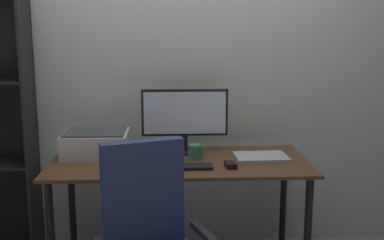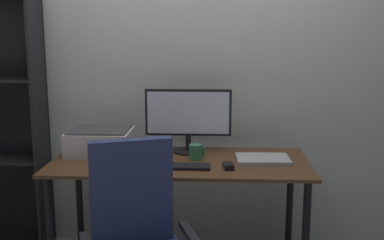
{
  "view_description": "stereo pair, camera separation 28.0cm",
  "coord_description": "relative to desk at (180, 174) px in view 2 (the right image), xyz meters",
  "views": [
    {
      "loc": [
        -0.06,
        -2.76,
        1.52
      ],
      "look_at": [
        0.08,
        -0.01,
        1.0
      ],
      "focal_mm": 43.78,
      "sensor_mm": 36.0,
      "label": 1
    },
    {
      "loc": [
        0.22,
        -2.76,
        1.52
      ],
      "look_at": [
        0.08,
        -0.01,
        1.0
      ],
      "focal_mm": 43.78,
      "sensor_mm": 36.0,
      "label": 2
    }
  ],
  "objects": [
    {
      "name": "mouse",
      "position": [
        0.29,
        -0.16,
        0.1
      ],
      "size": [
        0.07,
        0.1,
        0.03
      ],
      "primitive_type": "cube",
      "rotation": [
        0.0,
        0.0,
        0.13
      ],
      "color": "black",
      "rests_on": "desk"
    },
    {
      "name": "desk",
      "position": [
        0.0,
        0.0,
        0.0
      ],
      "size": [
        1.57,
        0.7,
        0.74
      ],
      "color": "#56351E",
      "rests_on": "ground"
    },
    {
      "name": "monitor",
      "position": [
        0.04,
        0.21,
        0.32
      ],
      "size": [
        0.56,
        0.2,
        0.41
      ],
      "color": "black",
      "rests_on": "desk"
    },
    {
      "name": "back_wall",
      "position": [
        0.0,
        0.52,
        0.65
      ],
      "size": [
        6.4,
        0.1,
        2.6
      ],
      "primitive_type": "cube",
      "color": "beige",
      "rests_on": "ground"
    },
    {
      "name": "coffee_mug",
      "position": [
        0.1,
        0.03,
        0.13
      ],
      "size": [
        0.1,
        0.08,
        0.09
      ],
      "color": "#387F51",
      "rests_on": "desk"
    },
    {
      "name": "keyboard",
      "position": [
        0.04,
        -0.16,
        0.09
      ],
      "size": [
        0.29,
        0.11,
        0.02
      ],
      "primitive_type": "cube",
      "rotation": [
        0.0,
        0.0,
        -0.01
      ],
      "color": "black",
      "rests_on": "desk"
    },
    {
      "name": "laptop",
      "position": [
        0.51,
        0.02,
        0.1
      ],
      "size": [
        0.33,
        0.24,
        0.02
      ],
      "primitive_type": "cube",
      "rotation": [
        0.0,
        0.0,
        0.04
      ],
      "color": "#B7BABC",
      "rests_on": "desk"
    },
    {
      "name": "printer",
      "position": [
        -0.53,
        0.15,
        0.17
      ],
      "size": [
        0.4,
        0.34,
        0.16
      ],
      "color": "silver",
      "rests_on": "desk"
    }
  ]
}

